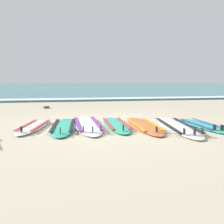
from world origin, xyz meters
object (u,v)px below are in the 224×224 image
surfboard_1 (64,126)px  surfboard_2 (87,125)px  surfboard_0 (34,126)px  surfboard_5 (177,126)px  surfboard_3 (116,124)px  surfboard_4 (144,125)px  surfboard_6 (201,125)px

surfboard_1 → surfboard_2: (0.56, 0.13, 0.00)m
surfboard_0 → surfboard_5: bearing=-9.2°
surfboard_3 → surfboard_4: bearing=-18.0°
surfboard_2 → surfboard_6: 2.72m
surfboard_3 → surfboard_1: bearing=-179.0°
surfboard_6 → surfboard_4: bearing=171.9°
surfboard_0 → surfboard_3: (1.91, -0.09, -0.00)m
surfboard_4 → surfboard_6: bearing=-8.1°
surfboard_0 → surfboard_4: 2.56m
surfboard_0 → surfboard_1: same height
surfboard_0 → surfboard_1: 0.69m
surfboard_4 → surfboard_5: size_ratio=0.87×
surfboard_5 → surfboard_4: bearing=161.7°
surfboard_1 → surfboard_4: (1.86, -0.18, -0.00)m
surfboard_2 → surfboard_6: size_ratio=1.33×
surfboard_1 → surfboard_3: size_ratio=1.05×
surfboard_5 → surfboard_6: (0.64, 0.05, 0.00)m
surfboard_1 → surfboard_5: size_ratio=0.85×
surfboard_2 → surfboard_0: bearing=-179.0°
surfboard_2 → surfboard_3: (0.68, -0.11, -0.00)m
surfboard_0 → surfboard_4: same height
surfboard_2 → surfboard_4: bearing=-13.4°
surfboard_1 → surfboard_6: size_ratio=1.16×
surfboard_2 → surfboard_5: (2.03, -0.55, -0.00)m
surfboard_1 → surfboard_3: same height
surfboard_3 → surfboard_6: size_ratio=1.10×
surfboard_2 → surfboard_3: 0.69m
surfboard_0 → surfboard_1: bearing=-9.1°
surfboard_3 → surfboard_6: same height
surfboard_5 → surfboard_6: same height
surfboard_5 → surfboard_6: bearing=4.1°
surfboard_2 → surfboard_5: bearing=-15.2°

